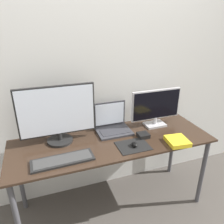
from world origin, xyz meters
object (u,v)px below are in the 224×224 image
at_px(mouse, 134,144).
at_px(book, 177,141).
at_px(monitor_left, 57,114).
at_px(power_brick, 143,135).
at_px(laptop, 112,124).
at_px(monitor_right, 156,107).
at_px(keyboard, 63,160).

height_order(mouse, book, mouse).
xyz_separation_m(monitor_left, book, (0.92, -0.35, -0.23)).
relative_size(book, power_brick, 2.10).
bearing_deg(power_brick, laptop, 134.15).
height_order(monitor_left, monitor_right, monitor_left).
height_order(monitor_left, mouse, monitor_left).
relative_size(monitor_right, power_brick, 5.17).
bearing_deg(monitor_right, monitor_left, -180.00).
bearing_deg(keyboard, laptop, 33.96).
height_order(mouse, power_brick, mouse).
relative_size(monitor_left, mouse, 9.02).
relative_size(keyboard, mouse, 6.70).
bearing_deg(book, laptop, 137.29).
relative_size(keyboard, book, 2.29).
relative_size(monitor_right, laptop, 1.60).
relative_size(keyboard, power_brick, 4.81).
xyz_separation_m(monitor_left, keyboard, (-0.02, -0.29, -0.24)).
height_order(book, power_brick, same).
xyz_separation_m(mouse, power_brick, (0.14, 0.12, -0.00)).
relative_size(monitor_left, monitor_right, 1.25).
distance_m(book, power_brick, 0.29).
height_order(laptop, keyboard, laptop).
distance_m(laptop, keyboard, 0.61).
xyz_separation_m(monitor_left, monitor_right, (0.91, 0.00, -0.06)).
height_order(monitor_right, laptop, monitor_right).
height_order(monitor_left, book, monitor_left).
relative_size(monitor_right, mouse, 7.20).
xyz_separation_m(laptop, mouse, (0.07, -0.34, -0.04)).
relative_size(monitor_left, laptop, 2.00).
bearing_deg(monitor_right, mouse, -140.50).
bearing_deg(laptop, book, -42.71).
bearing_deg(monitor_right, power_brick, -140.78).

